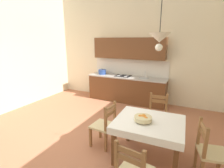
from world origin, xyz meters
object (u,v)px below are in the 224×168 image
at_px(dining_chair_window_side, 210,152).
at_px(dining_chair_tv_side, 104,125).
at_px(pendant_lamp, 159,38).
at_px(fruit_bowl, 143,118).
at_px(kitchen_cabinetry, 127,77).
at_px(dining_chair_kitchen_side, 157,116).
at_px(dining_table, 149,128).

distance_m(dining_chair_window_side, dining_chair_tv_side, 1.86).
bearing_deg(pendant_lamp, fruit_bowl, 171.43).
bearing_deg(pendant_lamp, kitchen_cabinetry, 118.82).
distance_m(dining_chair_tv_side, fruit_bowl, 0.89).
height_order(dining_chair_window_side, dining_chair_tv_side, same).
height_order(dining_chair_kitchen_side, pendant_lamp, pendant_lamp).
bearing_deg(dining_chair_tv_side, dining_chair_kitchen_side, 47.22).
bearing_deg(kitchen_cabinetry, pendant_lamp, -61.18).
distance_m(kitchen_cabinetry, pendant_lamp, 3.46).
bearing_deg(pendant_lamp, dining_table, 134.67).
xyz_separation_m(dining_table, dining_chair_kitchen_side, (-0.03, 0.96, -0.17)).
height_order(dining_table, pendant_lamp, pendant_lamp).
height_order(kitchen_cabinetry, dining_table, kitchen_cabinetry).
relative_size(kitchen_cabinetry, dining_table, 2.28).
xyz_separation_m(kitchen_cabinetry, dining_chair_window_side, (2.41, -2.73, -0.41)).
height_order(dining_chair_window_side, dining_chair_kitchen_side, same).
xyz_separation_m(fruit_bowl, pendant_lamp, (0.19, -0.03, 1.32)).
distance_m(kitchen_cabinetry, dining_chair_tv_side, 2.78).
distance_m(kitchen_cabinetry, dining_table, 3.09).
xyz_separation_m(kitchen_cabinetry, pendant_lamp, (1.55, -2.82, 1.28)).
bearing_deg(dining_chair_tv_side, dining_table, -1.46).
xyz_separation_m(kitchen_cabinetry, dining_table, (1.45, -2.72, -0.24)).
height_order(dining_chair_window_side, fruit_bowl, dining_chair_window_side).
height_order(kitchen_cabinetry, dining_chair_window_side, kitchen_cabinetry).
distance_m(dining_table, dining_chair_kitchen_side, 0.97).
distance_m(dining_chair_kitchen_side, dining_chair_tv_side, 1.27).
relative_size(dining_chair_kitchen_side, fruit_bowl, 3.10).
distance_m(dining_chair_tv_side, pendant_lamp, 1.97).
xyz_separation_m(dining_table, fruit_bowl, (-0.09, -0.07, 0.20)).
bearing_deg(dining_chair_window_side, kitchen_cabinetry, 131.52).
relative_size(dining_table, dining_chair_kitchen_side, 1.29).
height_order(fruit_bowl, pendant_lamp, pendant_lamp).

